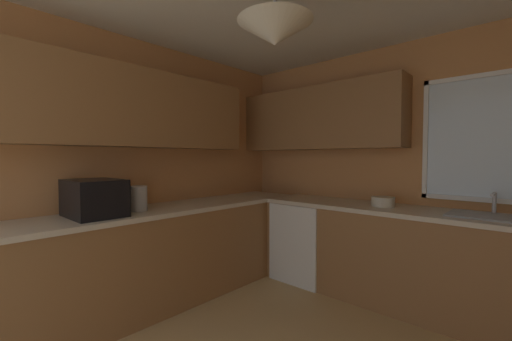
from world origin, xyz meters
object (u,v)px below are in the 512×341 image
kettle (138,198)px  sink_assembly (492,216)px  dishwasher (307,240)px  microwave (94,198)px  bowl (383,202)px

kettle → sink_assembly: (2.30, 1.70, -0.10)m
dishwasher → microwave: size_ratio=1.77×
dishwasher → sink_assembly: (1.66, 0.04, 0.48)m
sink_assembly → bowl: (-0.83, -0.01, 0.03)m
kettle → sink_assembly: kettle is taller
microwave → bowl: (1.49, 2.05, -0.10)m
microwave → kettle: (0.02, 0.35, -0.04)m
dishwasher → microwave: (-0.66, -2.02, 0.61)m
kettle → sink_assembly: bearing=36.5°
bowl → dishwasher: bearing=-177.9°
dishwasher → bowl: 0.98m
microwave → sink_assembly: bearing=41.5°
microwave → bowl: bearing=54.0°
microwave → sink_assembly: (2.32, 2.05, -0.13)m
dishwasher → bowl: size_ratio=4.00×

